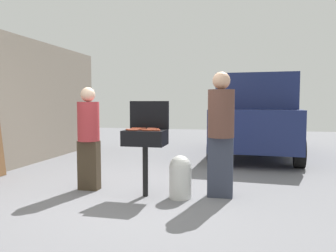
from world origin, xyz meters
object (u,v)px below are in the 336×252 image
object	(u,v)px
hot_dog_1	(133,130)
propane_tank	(180,176)
parked_minivan	(257,116)
hot_dog_5	(136,128)
hot_dog_9	(147,130)
hot_dog_8	(155,129)
person_left	(89,134)
person_right	(221,130)
bbq_grill	(145,140)
hot_dog_6	(142,129)
hot_dog_3	(151,129)
hot_dog_11	(156,130)
hot_dog_4	(138,129)
hot_dog_10	(130,130)
hot_dog_0	(135,129)
hot_dog_7	(135,130)
hot_dog_2	(152,129)

from	to	relation	value
hot_dog_1	propane_tank	distance (m)	0.95
propane_tank	parked_minivan	xyz separation A→B (m)	(1.22, 4.25, 0.70)
hot_dog_5	hot_dog_9	size ratio (longest dim) A/B	1.00
hot_dog_8	person_left	bearing A→B (deg)	175.57
propane_tank	person_right	size ratio (longest dim) A/B	0.34
bbq_grill	person_right	xyz separation A→B (m)	(1.07, 0.22, 0.16)
person_left	hot_dog_8	bearing A→B (deg)	-8.55
hot_dog_6	parked_minivan	distance (m)	4.56
hot_dog_3	hot_dog_11	bearing A→B (deg)	-55.69
hot_dog_3	hot_dog_4	bearing A→B (deg)	-150.59
bbq_grill	hot_dog_11	xyz separation A→B (m)	(0.19, -0.13, 0.16)
hot_dog_3	parked_minivan	distance (m)	4.56
hot_dog_6	hot_dog_4	bearing A→B (deg)	-91.48
hot_dog_10	hot_dog_0	bearing A→B (deg)	72.77
hot_dog_3	person_right	bearing A→B (deg)	10.98
hot_dog_7	propane_tank	world-z (taller)	hot_dog_7
bbq_grill	parked_minivan	world-z (taller)	parked_minivan
parked_minivan	hot_dog_11	bearing A→B (deg)	74.03
hot_dog_6	propane_tank	xyz separation A→B (m)	(0.59, -0.07, -0.67)
hot_dog_3	hot_dog_8	bearing A→B (deg)	53.09
hot_dog_1	hot_dog_7	bearing A→B (deg)	82.28
hot_dog_0	hot_dog_5	world-z (taller)	same
hot_dog_10	parked_minivan	xyz separation A→B (m)	(1.91, 4.41, 0.04)
hot_dog_4	hot_dog_11	size ratio (longest dim) A/B	1.00
hot_dog_0	hot_dog_11	bearing A→B (deg)	-17.54
bbq_grill	hot_dog_7	world-z (taller)	hot_dog_7
person_right	parked_minivan	size ratio (longest dim) A/B	0.40
hot_dog_10	hot_dog_11	size ratio (longest dim) A/B	1.00
bbq_grill	person_left	size ratio (longest dim) A/B	0.61
hot_dog_6	hot_dog_8	xyz separation A→B (m)	(0.20, -0.01, 0.00)
hot_dog_0	hot_dog_4	xyz separation A→B (m)	(0.06, -0.04, 0.00)
hot_dog_1	person_right	xyz separation A→B (m)	(1.20, 0.38, -0.00)
hot_dog_0	parked_minivan	distance (m)	4.69
hot_dog_4	parked_minivan	distance (m)	4.71
hot_dog_2	hot_dog_7	world-z (taller)	same
hot_dog_8	person_right	distance (m)	0.96
person_left	person_right	bearing A→B (deg)	-2.55
hot_dog_11	hot_dog_0	bearing A→B (deg)	162.46
bbq_grill	hot_dog_4	distance (m)	0.19
person_left	hot_dog_7	bearing A→B (deg)	-21.28
hot_dog_3	hot_dog_5	bearing A→B (deg)	158.10
hot_dog_4	person_right	world-z (taller)	person_right
hot_dog_0	hot_dog_2	xyz separation A→B (m)	(0.22, 0.14, 0.00)
hot_dog_7	hot_dog_9	distance (m)	0.20
propane_tank	hot_dog_3	bearing A→B (deg)	179.07
hot_dog_5	parked_minivan	distance (m)	4.56
bbq_grill	hot_dog_4	xyz separation A→B (m)	(-0.08, -0.07, 0.16)
hot_dog_1	hot_dog_9	world-z (taller)	same
hot_dog_4	person_left	xyz separation A→B (m)	(-0.89, 0.23, -0.11)
hot_dog_4	parked_minivan	world-z (taller)	parked_minivan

